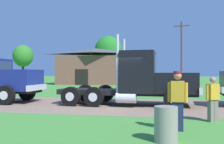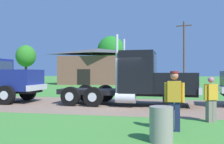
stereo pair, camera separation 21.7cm
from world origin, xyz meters
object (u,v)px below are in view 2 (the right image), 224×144
at_px(truck_foreground_white, 143,81).
at_px(steel_barrel, 161,124).
at_px(visitor_by_barrel, 174,98).
at_px(utility_pole_near, 184,51).
at_px(visitor_standing_near, 211,98).
at_px(shed_building, 98,67).

distance_m(truck_foreground_white, steel_barrel, 7.15).
bearing_deg(visitor_by_barrel, truck_foreground_white, 103.63).
bearing_deg(visitor_by_barrel, utility_pole_near, 84.88).
distance_m(visitor_standing_near, utility_pole_near, 28.40).
relative_size(visitor_by_barrel, utility_pole_near, 0.20).
bearing_deg(shed_building, steel_barrel, -72.46).
bearing_deg(steel_barrel, utility_pole_near, 84.40).
bearing_deg(visitor_by_barrel, steel_barrel, -106.34).
xyz_separation_m(truck_foreground_white, visitor_by_barrel, (1.39, -5.73, -0.33)).
bearing_deg(visitor_standing_near, shed_building, 112.52).
relative_size(truck_foreground_white, shed_building, 0.63).
bearing_deg(steel_barrel, truck_foreground_white, 98.15).
bearing_deg(visitor_standing_near, visitor_by_barrel, -128.53).
xyz_separation_m(shed_building, utility_pole_near, (12.54, 1.05, 2.22)).
bearing_deg(truck_foreground_white, visitor_standing_near, -55.94).
xyz_separation_m(visitor_standing_near, shed_building, (-11.22, 27.05, 1.72)).
bearing_deg(truck_foreground_white, utility_pole_near, 80.43).
height_order(truck_foreground_white, steel_barrel, truck_foreground_white).
height_order(truck_foreground_white, visitor_standing_near, truck_foreground_white).
distance_m(truck_foreground_white, visitor_standing_near, 4.90).
height_order(visitor_by_barrel, steel_barrel, visitor_by_barrel).
xyz_separation_m(visitor_standing_near, visitor_by_barrel, (-1.34, -1.69, 0.13)).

